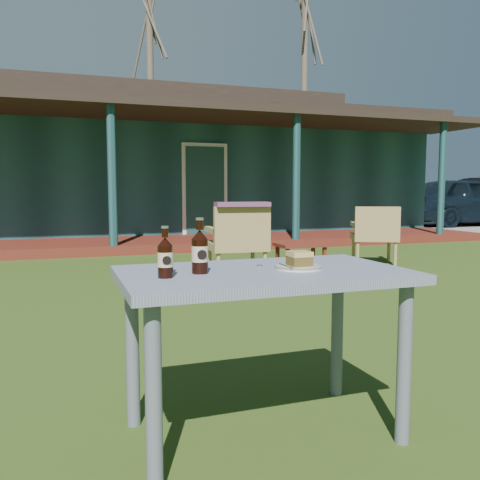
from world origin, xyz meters
name	(u,v)px	position (x,y,z in m)	size (l,w,h in m)	color
ground	(181,335)	(0.00, 0.00, 0.00)	(80.00, 80.00, 0.00)	#334916
pavilion	(93,167)	(0.00, 9.39, 1.61)	(15.80, 8.30, 3.45)	#183E40
gravel_strip	(461,225)	(10.50, 8.50, 0.01)	(9.00, 6.00, 0.02)	gray
tree_mid	(151,103)	(3.00, 18.50, 4.75)	(0.28, 0.28, 9.50)	brown
tree_right	(304,88)	(9.50, 17.00, 5.50)	(0.28, 0.28, 11.00)	brown
car_near	(465,201)	(10.47, 8.32, 0.72)	(1.70, 4.23, 1.44)	black
cafe_table	(264,294)	(0.00, -1.60, 0.62)	(1.20, 0.70, 0.72)	slate
plate	(298,267)	(0.16, -1.61, 0.73)	(0.20, 0.20, 0.01)	silver
cake_slice	(299,258)	(0.16, -1.62, 0.77)	(0.09, 0.09, 0.06)	#4E3B19
fork	(286,266)	(0.09, -1.62, 0.74)	(0.01, 0.14, 0.00)	silver
cola_bottle_near	(200,251)	(-0.28, -1.59, 0.81)	(0.07, 0.07, 0.23)	black
cola_bottle_far	(165,257)	(-0.43, -1.64, 0.80)	(0.06, 0.06, 0.20)	black
bottle_cap	(260,266)	(0.02, -1.51, 0.72)	(0.03, 0.03, 0.01)	silver
armchair_left	(238,239)	(1.13, 1.94, 0.49)	(0.69, 0.66, 0.87)	#A28351
armchair_right	(375,232)	(3.40, 2.55, 0.47)	(0.80, 0.78, 0.83)	#A28351
floral_throw	(242,204)	(1.12, 1.77, 0.90)	(0.61, 0.21, 0.05)	#6F3960
side_table	(301,248)	(2.00, 2.08, 0.34)	(0.60, 0.40, 0.40)	#5D2016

